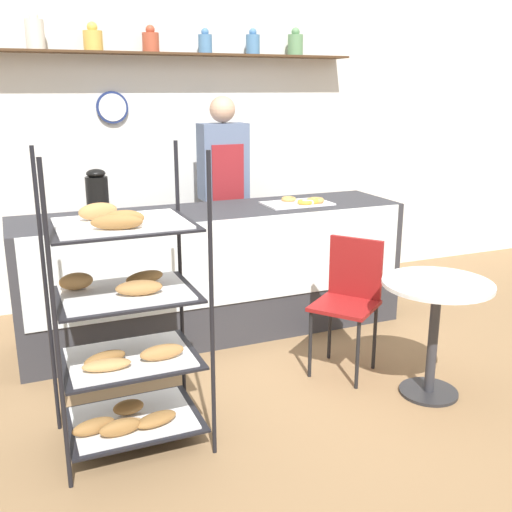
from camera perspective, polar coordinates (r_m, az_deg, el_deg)
name	(u,v)px	position (r m, az deg, el deg)	size (l,w,h in m)	color
ground_plane	(284,405)	(3.68, 2.69, -14.03)	(14.00, 14.00, 0.00)	olive
back_wall	(174,143)	(5.35, -7.81, 10.65)	(10.00, 0.30, 2.70)	white
display_counter	(215,272)	(4.54, -3.92, -1.53)	(2.88, 0.70, 0.96)	#333338
pastry_rack	(126,329)	(3.11, -12.32, -6.79)	(0.74, 0.57, 1.56)	black
person_worker	(224,193)	(5.09, -3.10, 6.05)	(0.39, 0.23, 1.76)	#282833
cafe_table	(435,311)	(3.74, 16.71, -5.06)	(0.65, 0.65, 0.73)	#262628
cafe_chair	(350,291)	(3.96, 8.91, -3.33)	(0.53, 0.53, 0.88)	black
coffee_carafe	(97,196)	(4.15, -14.87, 5.55)	(0.15, 0.15, 0.35)	black
donut_tray_counter	(303,202)	(4.65, 4.47, 5.16)	(0.51, 0.32, 0.05)	silver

